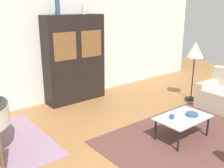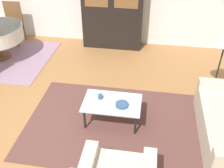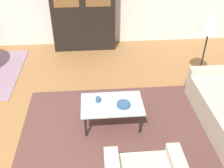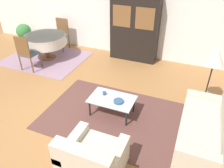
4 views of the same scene
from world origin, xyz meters
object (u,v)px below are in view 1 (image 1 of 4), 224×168
at_px(floor_lamp, 195,52).
at_px(bowl, 192,114).
at_px(coffee_table, 183,119).
at_px(display_cabinet, 74,59).
at_px(vase_short, 84,9).
at_px(vase_tall, 58,7).
at_px(cup, 172,117).

relative_size(floor_lamp, bowl, 6.87).
distance_m(coffee_table, display_cabinet, 2.87).
height_order(coffee_table, display_cabinet, display_cabinet).
relative_size(coffee_table, bowl, 4.55).
xyz_separation_m(bowl, vase_short, (-0.28, 2.82, 1.68)).
bearing_deg(display_cabinet, vase_tall, 179.85).
relative_size(floor_lamp, cup, 18.15).
height_order(cup, bowl, cup).
bearing_deg(bowl, floor_lamp, 34.95).
bearing_deg(cup, vase_short, 88.14).
distance_m(bowl, vase_tall, 3.44).
bearing_deg(vase_short, cup, -91.86).
xyz_separation_m(coffee_table, bowl, (0.17, -0.06, 0.06)).
height_order(floor_lamp, cup, floor_lamp).
bearing_deg(coffee_table, bowl, -19.66).
bearing_deg(display_cabinet, bowl, -78.17).
bearing_deg(floor_lamp, vase_short, 137.74).
relative_size(coffee_table, vase_tall, 2.90).
xyz_separation_m(cup, bowl, (0.37, -0.13, -0.01)).
xyz_separation_m(coffee_table, display_cabinet, (-0.42, 2.76, 0.64)).
height_order(coffee_table, floor_lamp, floor_lamp).
bearing_deg(bowl, coffee_table, 160.34).
relative_size(coffee_table, cup, 12.03).
bearing_deg(bowl, display_cabinet, 101.83).
xyz_separation_m(floor_lamp, cup, (-1.96, -0.99, -0.73)).
bearing_deg(cup, vase_tall, 102.03).
bearing_deg(floor_lamp, vase_tall, 146.10).
bearing_deg(bowl, vase_tall, 108.47).
xyz_separation_m(display_cabinet, cup, (0.22, -2.69, -0.56)).
relative_size(display_cabinet, cup, 25.95).
bearing_deg(vase_short, coffee_table, -87.61).
bearing_deg(coffee_table, vase_short, 92.39).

